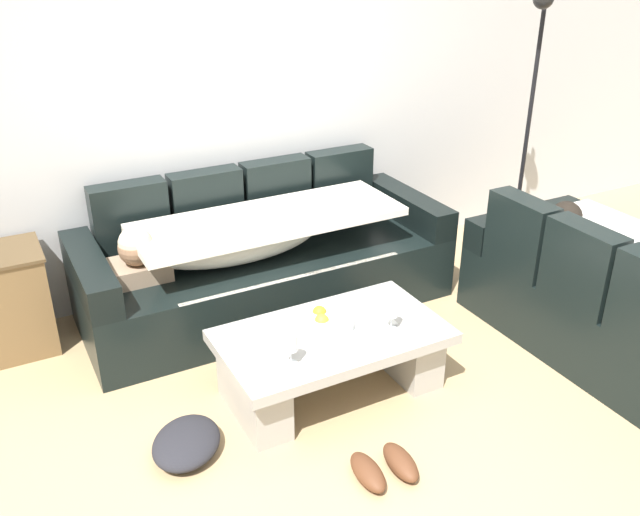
% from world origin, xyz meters
% --- Properties ---
extents(ground_plane, '(14.00, 14.00, 0.00)m').
position_xyz_m(ground_plane, '(0.00, 0.00, 0.00)').
color(ground_plane, tan).
extents(back_wall, '(9.00, 0.10, 2.70)m').
position_xyz_m(back_wall, '(0.00, 2.15, 1.35)').
color(back_wall, beige).
rests_on(back_wall, ground_plane).
extents(couch_along_wall, '(2.39, 0.92, 0.88)m').
position_xyz_m(couch_along_wall, '(-0.10, 1.62, 0.33)').
color(couch_along_wall, black).
rests_on(couch_along_wall, ground_plane).
extents(couch_near_window, '(0.92, 1.78, 0.88)m').
position_xyz_m(couch_near_window, '(1.54, 0.15, 0.33)').
color(couch_near_window, black).
rests_on(couch_near_window, ground_plane).
extents(coffee_table, '(1.20, 0.68, 0.38)m').
position_xyz_m(coffee_table, '(-0.13, 0.58, 0.24)').
color(coffee_table, '#A4A29C').
rests_on(coffee_table, ground_plane).
extents(fruit_bowl, '(0.28, 0.28, 0.10)m').
position_xyz_m(fruit_bowl, '(-0.15, 0.61, 0.42)').
color(fruit_bowl, silver).
rests_on(fruit_bowl, coffee_table).
extents(wine_glass_near_left, '(0.07, 0.07, 0.17)m').
position_xyz_m(wine_glass_near_left, '(-0.45, 0.41, 0.50)').
color(wine_glass_near_left, silver).
rests_on(wine_glass_near_left, coffee_table).
extents(wine_glass_near_right, '(0.07, 0.07, 0.17)m').
position_xyz_m(wine_glass_near_right, '(0.16, 0.46, 0.50)').
color(wine_glass_near_right, silver).
rests_on(wine_glass_near_right, coffee_table).
extents(open_magazine, '(0.30, 0.24, 0.01)m').
position_xyz_m(open_magazine, '(0.09, 0.59, 0.39)').
color(open_magazine, white).
rests_on(open_magazine, coffee_table).
extents(floor_lamp, '(0.33, 0.31, 1.95)m').
position_xyz_m(floor_lamp, '(2.05, 1.54, 1.12)').
color(floor_lamp, black).
rests_on(floor_lamp, ground_plane).
extents(pair_of_shoes, '(0.31, 0.30, 0.09)m').
position_xyz_m(pair_of_shoes, '(-0.22, -0.10, 0.04)').
color(pair_of_shoes, '#59331E').
rests_on(pair_of_shoes, ground_plane).
extents(crumpled_garment, '(0.49, 0.51, 0.12)m').
position_xyz_m(crumpled_garment, '(-0.99, 0.48, 0.06)').
color(crumpled_garment, '#232328').
rests_on(crumpled_garment, ground_plane).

